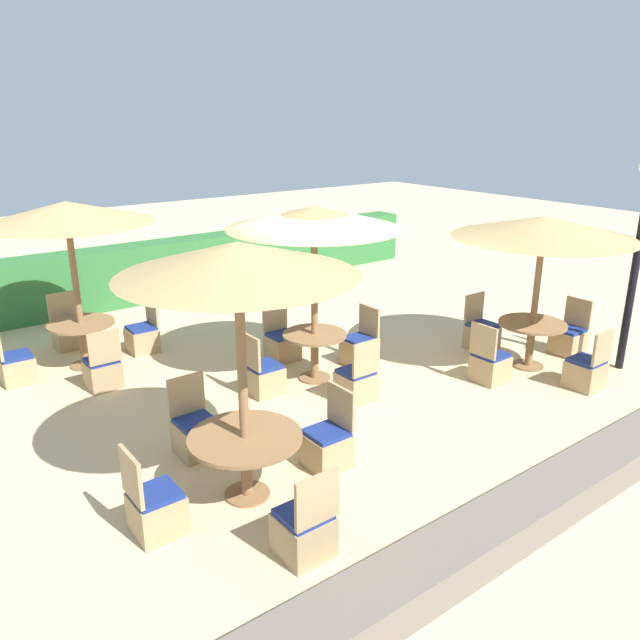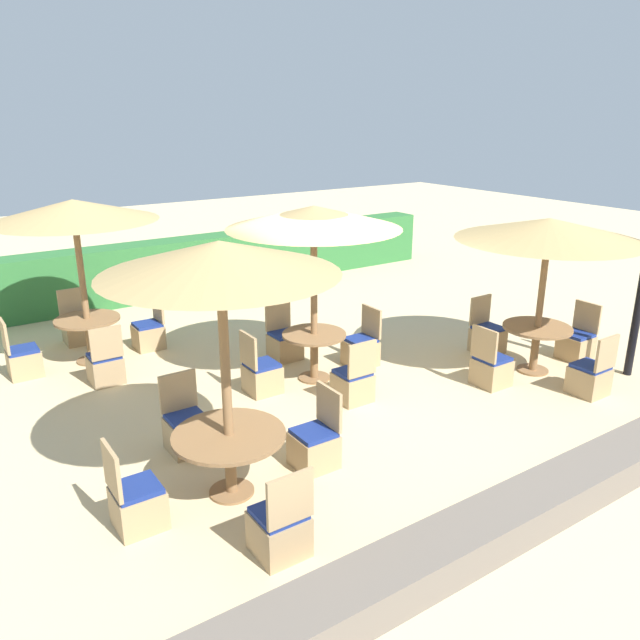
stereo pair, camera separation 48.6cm
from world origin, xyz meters
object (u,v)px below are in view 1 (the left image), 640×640
patio_chair_front_right_south (586,371)px  patio_chair_front_left_east (327,445)px  parasol_front_right (544,228)px  round_table_front_left (245,447)px  patio_chair_back_left_south (103,371)px  patio_chair_back_left_west (16,366)px  parasol_front_left (237,260)px  round_table_center (315,345)px  parasol_center (314,218)px  patio_chair_back_left_east (143,337)px  patio_chair_front_right_east (568,339)px  patio_chair_center_west (263,376)px  patio_chair_front_right_north (481,334)px  parasol_back_left (66,213)px  patio_chair_front_left_north (196,433)px  patio_chair_center_east (360,348)px  round_table_front_right (532,332)px  patio_chair_center_south (356,383)px  patio_chair_front_left_south (305,530)px  patio_chair_front_left_west (155,509)px  patio_chair_back_left_north (68,333)px  round_table_back_left (82,332)px  patio_chair_center_north (282,344)px  patio_chair_front_right_west (489,365)px

patio_chair_front_right_south → patio_chair_front_left_east: bearing=171.9°
parasol_front_right → round_table_front_left: (-5.38, -0.33, -1.65)m
patio_chair_front_left_east → patio_chair_back_left_south: bearing=19.7°
patio_chair_back_left_west → parasol_front_left: parasol_front_left is taller
round_table_center → round_table_front_left: size_ratio=0.80×
parasol_center → parasol_front_right: 3.44m
patio_chair_back_left_east → patio_chair_front_right_east: same height
patio_chair_center_west → patio_chair_front_right_north: same height
parasol_back_left → patio_chair_back_left_south: bearing=-92.3°
patio_chair_front_right_east → patio_chair_front_left_north: (-6.42, 0.84, 0.00)m
patio_chair_center_east → patio_chair_center_west: bearing=90.5°
patio_chair_back_left_west → parasol_front_right: parasol_front_right is taller
patio_chair_back_left_east → parasol_front_right: bearing=-133.2°
parasol_front_right → round_table_front_right: size_ratio=2.61×
parasol_center → patio_chair_center_south: size_ratio=2.82×
patio_chair_front_left_north → patio_chair_front_right_south: bearing=161.8°
parasol_front_left → round_table_center: bearing=40.0°
patio_chair_front_right_south → parasol_back_left: bearing=136.7°
patio_chair_back_left_south → patio_chair_center_west: same height
parasol_front_left → round_table_front_left: size_ratio=2.30×
patio_chair_back_left_south → patio_chair_center_west: bearing=-42.0°
patio_chair_front_right_north → patio_chair_front_left_south: same height
patio_chair_front_left_north → patio_chair_front_left_west: size_ratio=1.00×
round_table_center → parasol_center: bearing=63.4°
parasol_back_left → patio_chair_back_left_north: bearing=87.3°
patio_chair_back_left_west → parasol_center: bearing=54.7°
patio_chair_back_left_west → patio_chair_front_left_east: same height
round_table_center → patio_chair_front_right_south: patio_chair_front_right_south is taller
patio_chair_front_right_east → round_table_front_left: patio_chair_front_right_east is taller
patio_chair_back_left_west → patio_chair_center_west: same height
parasol_back_left → patio_chair_front_right_east: bearing=-33.2°
round_table_front_right → patio_chair_front_left_west: (-6.40, -0.33, -0.31)m
round_table_back_left → patio_chair_front_right_north: bearing=-30.2°
parasol_center → round_table_center: parasol_center is taller
patio_chair_center_north → patio_chair_front_right_south: size_ratio=1.00×
patio_chair_back_left_west → patio_chair_front_right_west: (5.67, -4.23, 0.00)m
patio_chair_center_east → patio_chair_back_left_north: bearing=44.3°
round_table_center → parasol_front_left: (-2.38, -2.00, 2.00)m
patio_chair_back_left_east → patio_chair_center_north: same height
patio_chair_center_north → round_table_back_left: bearing=-31.6°
patio_chair_center_west → round_table_center: bearing=88.1°
round_table_front_right → patio_chair_front_right_east: (1.00, -0.05, -0.31)m
patio_chair_center_north → patio_chair_front_left_north: bearing=36.9°
patio_chair_front_left_north → patio_chair_center_north: bearing=-143.1°
parasol_back_left → patio_chair_back_left_south: parasol_back_left is taller
patio_chair_front_left_west → patio_chair_back_left_east: bearing=159.2°
patio_chair_back_left_north → round_table_front_left: (0.19, -5.63, 0.32)m
patio_chair_back_left_north → patio_chair_front_left_west: size_ratio=1.00×
patio_chair_front_right_north → patio_chair_front_left_east: bearing=17.3°
round_table_front_left → patio_chair_front_left_north: patio_chair_front_left_north is taller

